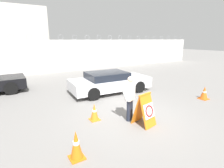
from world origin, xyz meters
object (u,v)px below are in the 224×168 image
object	(u,v)px
traffic_cone_near	(76,145)
traffic_cone_mid	(204,93)
security_guard	(130,97)
barricade_sign	(145,110)
traffic_cone_far	(94,112)
parked_car_rear_sedan	(110,82)

from	to	relation	value
traffic_cone_near	traffic_cone_mid	bearing A→B (deg)	7.42
traffic_cone_near	security_guard	bearing A→B (deg)	22.64
barricade_sign	traffic_cone_mid	xyz separation A→B (m)	(4.46, 0.48, -0.25)
traffic_cone_near	traffic_cone_mid	size ratio (longest dim) A/B	1.18
traffic_cone_near	traffic_cone_far	size ratio (longest dim) A/B	1.21
barricade_sign	security_guard	distance (m)	0.72
security_guard	parked_car_rear_sedan	xyz separation A→B (m)	(1.25, 3.49, -0.32)
barricade_sign	security_guard	xyz separation A→B (m)	(-0.23, 0.59, 0.36)
traffic_cone_far	parked_car_rear_sedan	distance (m)	3.67
security_guard	parked_car_rear_sedan	world-z (taller)	security_guard
parked_car_rear_sedan	traffic_cone_mid	bearing A→B (deg)	-42.48
barricade_sign	traffic_cone_near	size ratio (longest dim) A/B	1.49
security_guard	traffic_cone_far	world-z (taller)	security_guard
traffic_cone_mid	barricade_sign	bearing A→B (deg)	-173.82
traffic_cone_mid	traffic_cone_far	size ratio (longest dim) A/B	1.03
barricade_sign	traffic_cone_mid	size ratio (longest dim) A/B	1.75
barricade_sign	security_guard	world-z (taller)	security_guard
security_guard	traffic_cone_mid	world-z (taller)	security_guard
security_guard	traffic_cone_mid	xyz separation A→B (m)	(4.69, -0.10, -0.60)
traffic_cone_near	parked_car_rear_sedan	bearing A→B (deg)	50.52
traffic_cone_near	traffic_cone_far	bearing A→B (deg)	51.83
traffic_cone_near	parked_car_rear_sedan	size ratio (longest dim) A/B	0.17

